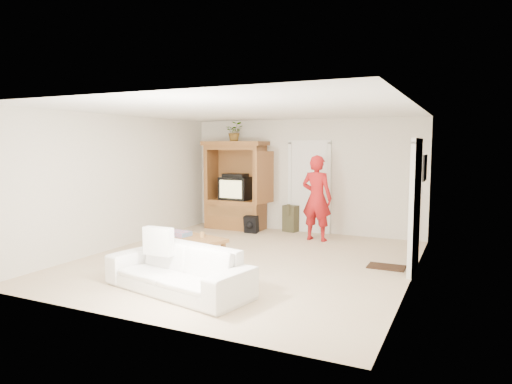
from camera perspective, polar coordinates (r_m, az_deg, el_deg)
floor at (r=8.07m, az=-1.26°, el=-8.58°), size 6.00×6.00×0.00m
ceiling at (r=7.83m, az=-1.31°, el=10.16°), size 6.00×6.00×0.00m
wall_back at (r=10.60m, az=5.96°, el=2.01°), size 5.50×0.00×5.50m
wall_front at (r=5.35m, az=-15.77°, el=-2.09°), size 5.50×0.00×5.50m
wall_left at (r=9.39m, az=-16.49°, el=1.29°), size 0.00×6.00×6.00m
wall_right at (r=7.07m, az=19.11°, el=-0.27°), size 0.00×6.00×6.00m
armoire at (r=10.95m, az=-2.46°, el=0.11°), size 1.82×1.14×2.10m
door_back at (r=10.55m, az=6.66°, el=0.46°), size 0.85×0.05×2.04m
doorway_right at (r=7.69m, az=19.33°, el=-1.89°), size 0.05×0.90×2.04m
framed_picture at (r=8.93m, az=20.35°, el=2.86°), size 0.03×0.60×0.48m
doormat at (r=7.94m, az=15.99°, el=-8.98°), size 0.60×0.40×0.02m
plant at (r=10.88m, az=-2.68°, el=7.54°), size 0.51×0.48×0.45m
man at (r=9.67m, az=7.59°, el=-0.75°), size 0.70×0.50×1.81m
sofa at (r=6.46m, az=-9.72°, el=-9.49°), size 2.30×1.28×0.63m
coffee_table at (r=8.02m, az=-7.87°, el=-6.01°), size 1.27×0.91×0.43m
towel at (r=8.16m, az=-9.60°, el=-5.14°), size 0.41×0.33×0.08m
candle at (r=7.96m, az=-6.73°, el=-5.31°), size 0.08×0.08×0.10m
backpack_black at (r=10.48m, az=-0.60°, el=-4.12°), size 0.31×0.19×0.38m
backpack_olive at (r=10.67m, az=4.35°, el=-3.32°), size 0.37×0.30×0.61m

